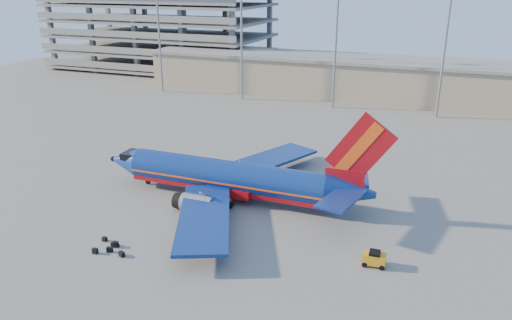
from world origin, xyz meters
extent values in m
plane|color=slate|center=(0.00, 0.00, 0.00)|extent=(220.00, 220.00, 0.00)
cube|color=#9D8B6C|center=(10.00, 58.00, 4.00)|extent=(120.00, 15.00, 8.00)
cube|color=slate|center=(10.00, 58.00, 8.20)|extent=(122.00, 16.00, 0.60)
cube|color=slate|center=(-62.00, 74.00, 1.00)|extent=(60.00, 30.00, 0.70)
cube|color=slate|center=(-62.00, 74.00, 5.20)|extent=(60.00, 30.00, 0.70)
cube|color=slate|center=(-62.00, 74.00, 9.40)|extent=(60.00, 30.00, 0.70)
cube|color=slate|center=(-62.00, 74.00, 13.60)|extent=(60.00, 30.00, 0.70)
cube|color=slate|center=(-62.00, 74.00, 17.80)|extent=(60.00, 30.00, 0.70)
cube|color=slate|center=(-62.00, 87.00, 10.50)|extent=(1.20, 1.20, 21.00)
cylinder|color=gray|center=(-45.00, 46.00, 14.00)|extent=(0.44, 0.44, 28.00)
cylinder|color=gray|center=(-25.00, 46.00, 14.00)|extent=(0.44, 0.44, 28.00)
cylinder|color=gray|center=(-5.00, 46.00, 14.00)|extent=(0.44, 0.44, 28.00)
cylinder|color=gray|center=(15.00, 46.00, 14.00)|extent=(0.44, 0.44, 28.00)
cylinder|color=navy|center=(-6.15, -2.10, 2.73)|extent=(24.28, 3.88, 3.74)
cube|color=#A50D13|center=(-6.15, -2.10, 1.77)|extent=(24.28, 3.17, 1.31)
cube|color=#FF5115|center=(-6.15, -2.10, 2.48)|extent=(24.28, 3.92, 0.22)
cone|color=navy|center=(-20.41, -2.19, 2.73)|extent=(4.27, 3.76, 3.74)
cube|color=black|center=(-19.09, -2.18, 3.69)|extent=(2.44, 2.64, 0.81)
cone|color=navy|center=(8.60, -2.02, 3.08)|extent=(5.28, 3.77, 3.74)
cube|color=#A50D13|center=(7.79, -2.02, 4.45)|extent=(4.25, 0.58, 2.22)
cube|color=#A50D13|center=(9.21, -2.01, 7.98)|extent=(7.42, 0.37, 8.07)
cube|color=#FF5115|center=(9.01, -2.01, 7.98)|extent=(4.94, 0.45, 6.33)
cube|color=navy|center=(8.18, 1.42, 3.64)|extent=(4.34, 6.97, 0.22)
cube|color=navy|center=(8.22, -5.46, 3.64)|extent=(4.28, 6.95, 0.22)
cube|color=navy|center=(-4.69, 6.80, 1.82)|extent=(10.92, 16.38, 0.35)
cube|color=navy|center=(-4.59, -10.99, 1.82)|extent=(11.06, 16.36, 0.35)
cube|color=#A50D13|center=(-5.65, -2.10, 1.36)|extent=(6.09, 3.98, 1.01)
cylinder|color=gray|center=(-7.40, 3.15, 1.16)|extent=(3.65, 2.14, 2.12)
cylinder|color=gray|center=(-7.34, -7.37, 1.16)|extent=(3.65, 2.14, 2.12)
cylinder|color=gray|center=(-17.27, -2.17, 0.56)|extent=(0.24, 0.24, 1.11)
cylinder|color=black|center=(-17.27, -2.17, 0.32)|extent=(0.65, 0.26, 0.65)
cylinder|color=black|center=(-4.65, 0.53, 0.42)|extent=(0.85, 0.56, 0.85)
cylinder|color=black|center=(-4.62, -4.72, 0.42)|extent=(0.85, 0.56, 0.85)
cube|color=orange|center=(12.67, -10.93, 0.73)|extent=(2.09, 1.26, 0.97)
cube|color=black|center=(12.67, -10.93, 1.31)|extent=(1.02, 1.11, 0.34)
cylinder|color=black|center=(11.88, -10.44, 0.25)|extent=(0.51, 0.20, 0.50)
cylinder|color=black|center=(11.93, -11.50, 0.25)|extent=(0.51, 0.20, 0.50)
cylinder|color=black|center=(13.42, -10.36, 0.25)|extent=(0.51, 0.20, 0.50)
cylinder|color=black|center=(13.47, -11.43, 0.25)|extent=(0.51, 0.20, 0.50)
cube|color=black|center=(-11.23, -17.90, 0.26)|extent=(0.65, 0.50, 0.53)
cube|color=black|center=(-12.35, -18.64, 0.27)|extent=(0.53, 0.34, 0.54)
cube|color=black|center=(-9.71, -18.12, 0.23)|extent=(0.72, 0.60, 0.46)
cube|color=black|center=(-11.33, -16.86, 0.27)|extent=(0.55, 0.50, 0.55)
cube|color=black|center=(-11.49, -17.00, 0.24)|extent=(0.49, 0.32, 0.48)
cube|color=black|center=(-11.28, -16.82, 0.19)|extent=(0.70, 0.56, 0.37)
cube|color=black|center=(-13.05, -16.33, 0.22)|extent=(0.48, 0.41, 0.43)
camera|label=1|loc=(17.37, -51.56, 24.69)|focal=35.00mm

